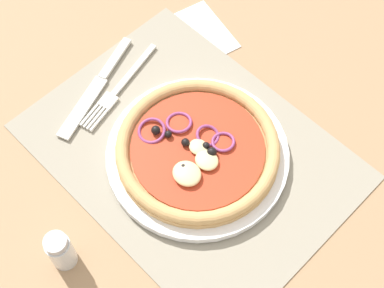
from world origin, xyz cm
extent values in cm
cube|color=#9E7A56|center=(0.00, 0.00, -1.20)|extent=(190.00, 140.00, 2.40)
cube|color=gray|center=(0.00, 0.00, 0.20)|extent=(44.32, 32.74, 0.40)
cylinder|color=white|center=(-1.56, 0.01, 1.05)|extent=(25.63, 25.63, 1.30)
cylinder|color=tan|center=(-1.56, 0.01, 2.20)|extent=(22.71, 22.71, 1.00)
torus|color=tan|center=(-1.56, 0.01, 3.06)|extent=(22.70, 22.70, 1.80)
cylinder|color=#B7381E|center=(-1.56, 0.01, 2.85)|extent=(18.63, 18.63, 0.30)
ellipsoid|color=beige|center=(-1.70, 0.31, 3.40)|extent=(2.71, 2.44, 0.81)
ellipsoid|color=beige|center=(-3.56, 4.03, 3.60)|extent=(4.04, 3.64, 1.21)
ellipsoid|color=beige|center=(-3.98, 0.69, 3.50)|extent=(3.33, 2.99, 1.00)
sphere|color=black|center=(-2.35, -0.83, 3.54)|extent=(1.08, 1.08, 1.08)
sphere|color=black|center=(4.27, 2.39, 3.64)|extent=(1.28, 1.28, 1.28)
sphere|color=black|center=(2.61, 1.57, 3.52)|extent=(1.04, 1.04, 1.04)
sphere|color=black|center=(-3.18, 3.05, 3.51)|extent=(1.02, 1.02, 1.02)
sphere|color=black|center=(-3.66, -0.62, 3.68)|extent=(1.37, 1.37, 1.37)
sphere|color=black|center=(-2.62, 3.75, 3.58)|extent=(1.17, 1.17, 1.17)
sphere|color=black|center=(-0.18, 0.81, 3.58)|extent=(1.16, 1.16, 1.16)
torus|color=#8E3D75|center=(-1.25, -2.29, 3.25)|extent=(3.46, 3.41, 1.34)
torus|color=#8E3D75|center=(3.07, -0.93, 3.25)|extent=(3.83, 3.80, 1.02)
torus|color=#8E3D75|center=(-3.47, -3.06, 3.25)|extent=(3.39, 3.36, 0.77)
torus|color=#8E3D75|center=(4.78, 2.70, 3.25)|extent=(4.03, 4.02, 1.19)
cube|color=silver|center=(16.07, -3.79, 0.62)|extent=(3.51, 11.06, 0.44)
cube|color=silver|center=(14.46, 2.86, 0.62)|extent=(2.73, 2.97, 0.44)
cube|color=silver|center=(14.52, 6.40, 0.62)|extent=(1.33, 4.27, 0.44)
cube|color=silver|center=(13.94, 6.26, 0.62)|extent=(1.33, 4.27, 0.44)
cube|color=silver|center=(13.36, 6.11, 0.62)|extent=(1.33, 4.27, 0.44)
cube|color=silver|center=(12.78, 5.97, 0.62)|extent=(1.33, 4.27, 0.44)
cube|color=silver|center=(19.72, -3.11, 0.71)|extent=(4.14, 8.33, 0.62)
cube|color=silver|center=(16.24, 6.27, 0.62)|extent=(5.91, 11.57, 0.44)
cube|color=white|center=(14.55, -15.56, 0.18)|extent=(13.65, 12.81, 0.36)
cylinder|color=silver|center=(0.13, 22.50, 2.75)|extent=(3.20, 3.20, 5.50)
cylinder|color=#ADADB2|center=(0.13, 22.50, 6.10)|extent=(2.88, 2.88, 1.20)
camera|label=1|loc=(-27.60, 26.94, 69.97)|focal=52.37mm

